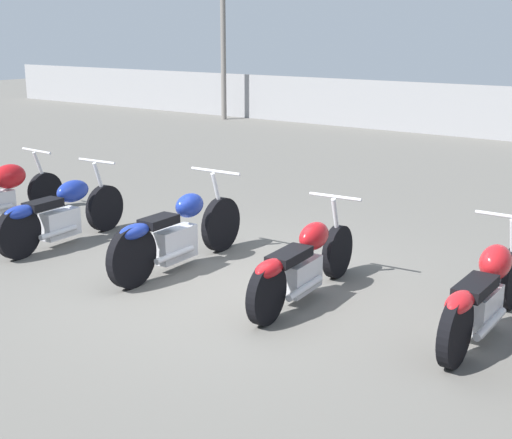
{
  "coord_description": "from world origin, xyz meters",
  "views": [
    {
      "loc": [
        4.5,
        -5.64,
        2.69
      ],
      "look_at": [
        0.0,
        0.5,
        0.65
      ],
      "focal_mm": 50.0,
      "sensor_mm": 36.0,
      "label": 1
    }
  ],
  "objects_px": {
    "motorcycle_slot_2": "(177,233)",
    "motorcycle_slot_3": "(303,263)",
    "motorcycle_slot_1": "(61,213)",
    "motorcycle_slot_4": "(485,294)"
  },
  "relations": [
    {
      "from": "motorcycle_slot_2",
      "to": "motorcycle_slot_4",
      "type": "relative_size",
      "value": 1.05
    },
    {
      "from": "motorcycle_slot_4",
      "to": "motorcycle_slot_3",
      "type": "bearing_deg",
      "value": -174.34
    },
    {
      "from": "motorcycle_slot_3",
      "to": "motorcycle_slot_4",
      "type": "bearing_deg",
      "value": 2.13
    },
    {
      "from": "motorcycle_slot_2",
      "to": "motorcycle_slot_3",
      "type": "height_order",
      "value": "motorcycle_slot_2"
    },
    {
      "from": "motorcycle_slot_1",
      "to": "motorcycle_slot_3",
      "type": "distance_m",
      "value": 3.55
    },
    {
      "from": "motorcycle_slot_3",
      "to": "motorcycle_slot_4",
      "type": "distance_m",
      "value": 1.81
    },
    {
      "from": "motorcycle_slot_2",
      "to": "motorcycle_slot_3",
      "type": "xyz_separation_m",
      "value": [
        1.7,
        0.02,
        -0.03
      ]
    },
    {
      "from": "motorcycle_slot_1",
      "to": "motorcycle_slot_2",
      "type": "bearing_deg",
      "value": 0.76
    },
    {
      "from": "motorcycle_slot_2",
      "to": "motorcycle_slot_4",
      "type": "xyz_separation_m",
      "value": [
        3.5,
        0.23,
        -0.02
      ]
    },
    {
      "from": "motorcycle_slot_2",
      "to": "motorcycle_slot_3",
      "type": "bearing_deg",
      "value": -1.63
    }
  ]
}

